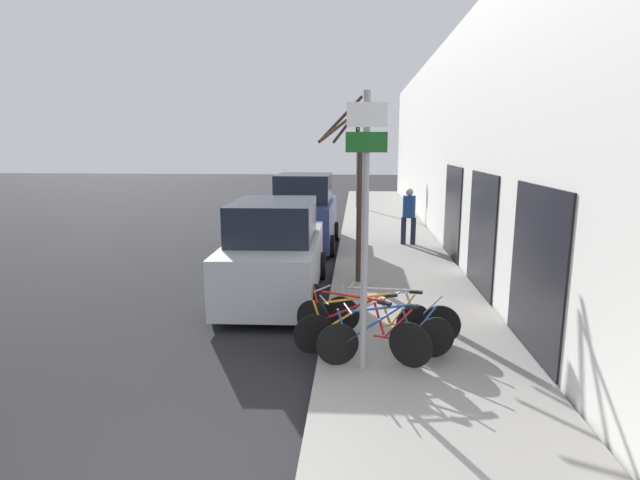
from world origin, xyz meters
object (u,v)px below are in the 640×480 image
Objects in this scene: bicycle_1 at (359,328)px; parked_car_0 at (275,253)px; signpost at (365,221)px; parked_car_1 at (305,215)px; traffic_light at (357,149)px; street_tree at (357,198)px; bicycle_3 at (390,316)px; bicycle_0 at (387,337)px; pedestrian_near at (409,212)px; bicycle_2 at (365,325)px.

parked_car_0 is (-1.80, 3.24, 0.43)m from bicycle_1.
signpost is 0.92× the size of parked_car_1.
parked_car_0 is 14.84m from traffic_light.
parked_car_0 is 2.25m from street_tree.
parked_car_1 is at bearing 28.70° from bicycle_3.
parked_car_1 reaches higher than bicycle_0.
bicycle_3 is at bearing -6.22° from bicycle_1.
pedestrian_near is 0.43× the size of street_tree.
pedestrian_near is 4.81m from street_tree.
parked_car_1 is at bearing -100.02° from traffic_light.
bicycle_3 is 0.49× the size of traffic_light.
pedestrian_near is (1.53, 9.08, -1.09)m from signpost.
bicycle_3 is at bearing -62.30° from bicycle_2.
bicycle_2 is at bearing 6.28° from bicycle_1.
parked_car_0 reaches higher than bicycle_3.
bicycle_1 is at bearing 95.88° from signpost.
street_tree reaches higher than parked_car_0.
street_tree is 13.76m from traffic_light.
parked_car_1 is 0.99× the size of street_tree.
parked_car_1 is at bearing -168.76° from pedestrian_near.
traffic_light reaches higher than parked_car_0.
street_tree is at bearing 31.93° from bicycle_1.
bicycle_3 is (0.41, 0.46, -0.00)m from bicycle_2.
pedestrian_near is (3.29, 0.03, 0.10)m from parked_car_1.
bicycle_3 is at bearing -87.04° from pedestrian_near.
street_tree is at bearing -89.94° from traffic_light.
bicycle_1 reaches higher than bicycle_3.
traffic_light is (-0.16, 17.62, 2.51)m from bicycle_2.
pedestrian_near is at bearing -22.11° from bicycle_0.
parked_car_1 reaches higher than bicycle_2.
signpost is at bearing -65.21° from parked_car_0.
bicycle_0 is at bearing -83.98° from street_tree.
parked_car_1 is at bearing -0.94° from bicycle_0.
bicycle_3 is 3.49m from parked_car_0.
bicycle_1 is (-0.41, 0.26, 0.02)m from bicycle_0.
signpost is 0.82× the size of parked_car_0.
signpost is 1.86× the size of bicycle_1.
signpost is 1.81m from bicycle_1.
signpost is 9.30m from parked_car_1.
bicycle_1 is at bearing 155.44° from bicycle_3.
pedestrian_near is at bearing 5.13° from bicycle_3.
bicycle_1 is 0.95× the size of bicycle_2.
street_tree reaches higher than bicycle_0.
bicycle_1 is 1.15× the size of pedestrian_near.
traffic_light is at bearing 90.06° from street_tree.
bicycle_3 is 8.17m from parked_car_1.
parked_car_1 is (-2.12, 8.77, 0.55)m from bicycle_0.
bicycle_2 is at bearing -87.79° from street_tree.
street_tree is at bearing -8.51° from bicycle_0.
bicycle_1 is at bearing -89.79° from traffic_light.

